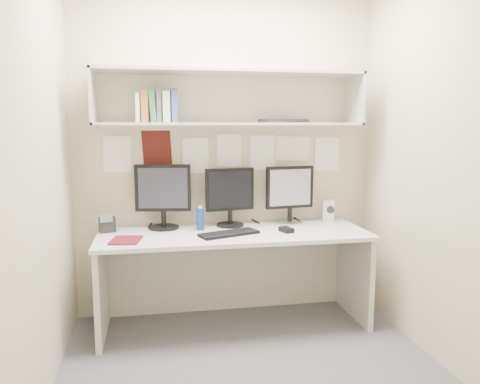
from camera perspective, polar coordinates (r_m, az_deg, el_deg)
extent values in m
cube|color=#4D4D53|center=(3.17, 1.41, -20.53)|extent=(2.40, 2.00, 0.01)
cube|color=#BBAE8F|center=(3.77, -1.67, 4.80)|extent=(2.40, 0.02, 2.60)
cube|color=#BBAE8F|center=(1.83, 8.04, 1.09)|extent=(2.40, 0.02, 2.60)
cube|color=#BBAE8F|center=(2.80, -23.34, 2.95)|extent=(0.02, 2.00, 2.60)
cube|color=#BBAE8F|center=(3.26, 22.68, 3.63)|extent=(0.02, 2.00, 2.60)
cube|color=beige|center=(3.50, -0.72, -5.15)|extent=(2.00, 0.70, 0.03)
cube|color=beige|center=(3.91, -1.54, -9.25)|extent=(1.96, 0.02, 0.70)
cube|color=beige|center=(3.57, -1.20, 8.30)|extent=(2.00, 0.38, 0.02)
cube|color=beige|center=(3.59, -1.21, 14.38)|extent=(2.00, 0.38, 0.02)
cube|color=beige|center=(3.75, -1.66, 11.20)|extent=(2.00, 0.02, 0.40)
cube|color=beige|center=(3.55, -17.47, 11.00)|extent=(0.02, 0.38, 0.40)
cube|color=beige|center=(3.86, 13.73, 10.89)|extent=(0.02, 0.38, 0.40)
cylinder|color=black|center=(3.66, -9.27, -4.28)|extent=(0.23, 0.23, 0.02)
cylinder|color=black|center=(3.65, -9.29, -3.25)|extent=(0.04, 0.04, 0.12)
cube|color=black|center=(3.62, -9.38, 0.50)|extent=(0.43, 0.10, 0.36)
cube|color=black|center=(3.60, -9.38, 0.46)|extent=(0.37, 0.06, 0.31)
cylinder|color=black|center=(3.71, -1.20, -4.03)|extent=(0.22, 0.22, 0.02)
cylinder|color=black|center=(3.70, -1.21, -3.09)|extent=(0.04, 0.04, 0.11)
cube|color=black|center=(3.67, -1.25, 0.33)|extent=(0.39, 0.10, 0.33)
cube|color=black|center=(3.65, -1.20, 0.28)|extent=(0.34, 0.06, 0.28)
cylinder|color=#A5A5AA|center=(3.82, 6.06, -3.72)|extent=(0.22, 0.22, 0.02)
cylinder|color=black|center=(3.80, 6.08, -2.79)|extent=(0.04, 0.04, 0.11)
cube|color=black|center=(3.78, 6.08, 0.59)|extent=(0.40, 0.09, 0.34)
cube|color=#BBBBC0|center=(3.76, 6.17, 0.55)|extent=(0.35, 0.05, 0.29)
cube|color=black|center=(3.41, -1.35, -5.09)|extent=(0.47, 0.30, 0.02)
cube|color=black|center=(3.51, 5.67, -4.60)|extent=(0.10, 0.13, 0.03)
cube|color=#B4B4AF|center=(3.93, 10.71, -2.26)|extent=(0.11, 0.11, 0.18)
cylinder|color=black|center=(3.88, 10.97, -2.13)|extent=(0.06, 0.02, 0.06)
cylinder|color=navy|center=(3.56, -4.87, -3.31)|extent=(0.06, 0.06, 0.17)
cylinder|color=white|center=(3.54, -4.89, -1.89)|extent=(0.03, 0.03, 0.02)
cube|color=#590F1C|center=(3.33, -13.74, -5.72)|extent=(0.23, 0.27, 0.01)
cube|color=black|center=(3.64, -15.88, -3.85)|extent=(0.13, 0.12, 0.11)
cube|color=#4C6659|center=(3.57, -16.00, -3.10)|extent=(0.09, 0.02, 0.06)
cube|color=white|center=(3.54, -12.36, 9.97)|extent=(0.03, 0.17, 0.21)
cube|color=#BA5122|center=(3.53, -11.55, 10.17)|extent=(0.05, 0.17, 0.23)
cube|color=#236B45|center=(3.54, -10.64, 10.38)|extent=(0.04, 0.17, 0.25)
cube|color=#4B494E|center=(3.54, -9.88, 10.59)|extent=(0.03, 0.17, 0.28)
cube|color=silver|center=(3.54, -9.00, 10.18)|extent=(0.05, 0.17, 0.22)
cube|color=#344683|center=(3.54, -8.05, 10.38)|extent=(0.04, 0.17, 0.25)
cube|color=black|center=(3.70, 5.33, 8.63)|extent=(0.41, 0.26, 0.03)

